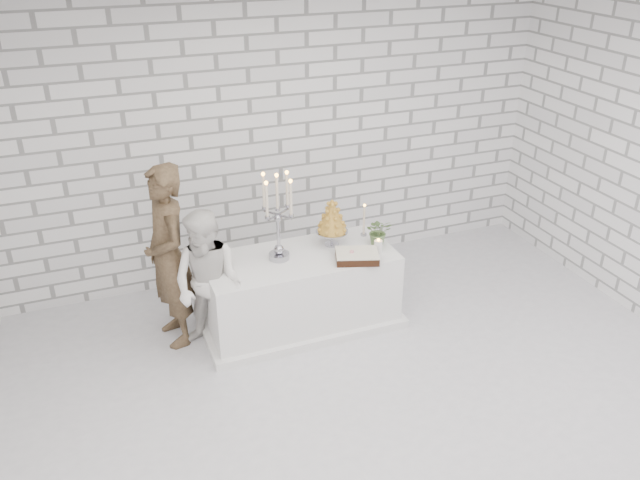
{
  "coord_description": "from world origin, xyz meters",
  "views": [
    {
      "loc": [
        -1.99,
        -3.75,
        3.65
      ],
      "look_at": [
        -0.13,
        1.01,
        1.05
      ],
      "focal_mm": 36.36,
      "sensor_mm": 36.0,
      "label": 1
    }
  ],
  "objects": [
    {
      "name": "flowers",
      "position": [
        0.58,
        1.27,
        0.89
      ],
      "size": [
        0.31,
        0.29,
        0.28
      ],
      "primitive_type": "imported",
      "rotation": [
        0.0,
        0.0,
        -0.34
      ],
      "color": "#4C7340",
      "rests_on": "cake_table"
    },
    {
      "name": "groom",
      "position": [
        -1.4,
        1.51,
        0.87
      ],
      "size": [
        0.51,
        0.69,
        1.75
      ],
      "primitive_type": "imported",
      "rotation": [
        0.0,
        0.0,
        -1.42
      ],
      "color": "#392A1C",
      "rests_on": "ground"
    },
    {
      "name": "ceiling",
      "position": [
        0.0,
        0.0,
        3.0
      ],
      "size": [
        6.0,
        5.0,
        0.01
      ],
      "primitive_type": "cube",
      "color": "white",
      "rests_on": "ground"
    },
    {
      "name": "wall_back",
      "position": [
        0.0,
        2.5,
        1.5
      ],
      "size": [
        6.0,
        0.01,
        3.0
      ],
      "primitive_type": "cube",
      "color": "white",
      "rests_on": "ground"
    },
    {
      "name": "candelabra",
      "position": [
        -0.41,
        1.34,
        1.17
      ],
      "size": [
        0.4,
        0.4,
        0.85
      ],
      "primitive_type": null,
      "rotation": [
        0.0,
        0.0,
        -0.17
      ],
      "color": "#9E9DA8",
      "rests_on": "cake_table"
    },
    {
      "name": "bride",
      "position": [
        -1.12,
        1.19,
        0.7
      ],
      "size": [
        0.86,
        0.85,
        1.4
      ],
      "primitive_type": "imported",
      "rotation": [
        0.0,
        0.0,
        -0.75
      ],
      "color": "white",
      "rests_on": "ground"
    },
    {
      "name": "croquembouche",
      "position": [
        0.15,
        1.42,
        0.99
      ],
      "size": [
        0.32,
        0.32,
        0.49
      ],
      "primitive_type": null,
      "rotation": [
        0.0,
        0.0,
        0.03
      ],
      "color": "#A27221",
      "rests_on": "cake_table"
    },
    {
      "name": "cake_table",
      "position": [
        -0.22,
        1.31,
        0.38
      ],
      "size": [
        1.8,
        0.8,
        0.75
      ],
      "primitive_type": "cube",
      "color": "white",
      "rests_on": "ground"
    },
    {
      "name": "extra_taper",
      "position": [
        0.53,
        1.49,
        0.91
      ],
      "size": [
        0.07,
        0.07,
        0.32
      ],
      "primitive_type": "cylinder",
      "rotation": [
        0.0,
        0.0,
        -0.1
      ],
      "color": "beige",
      "rests_on": "cake_table"
    },
    {
      "name": "chocolate_cake",
      "position": [
        0.25,
        1.05,
        0.79
      ],
      "size": [
        0.46,
        0.39,
        0.08
      ],
      "primitive_type": "cube",
      "rotation": [
        0.0,
        0.0,
        -0.33
      ],
      "color": "black",
      "rests_on": "cake_table"
    },
    {
      "name": "ground",
      "position": [
        0.0,
        0.0,
        0.0
      ],
      "size": [
        6.0,
        5.0,
        0.01
      ],
      "primitive_type": "cube",
      "color": "silver",
      "rests_on": "ground"
    },
    {
      "name": "pillar_candle",
      "position": [
        0.51,
        1.12,
        0.81
      ],
      "size": [
        0.09,
        0.09,
        0.12
      ],
      "primitive_type": "cylinder",
      "rotation": [
        0.0,
        0.0,
        0.1
      ],
      "color": "white",
      "rests_on": "cake_table"
    }
  ]
}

